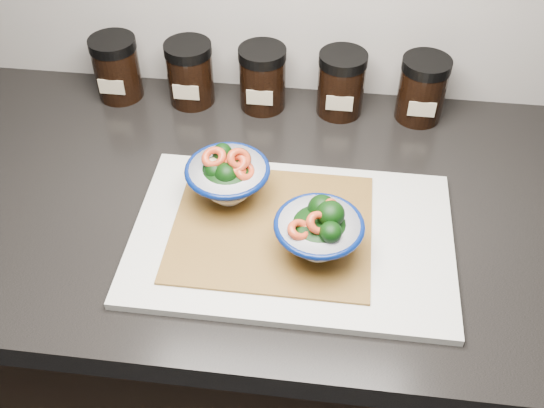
# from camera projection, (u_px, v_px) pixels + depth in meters

# --- Properties ---
(cabinet) EXTENTS (3.43, 0.58, 0.86)m
(cabinet) POSITION_uv_depth(u_px,v_px,m) (214.00, 360.00, 1.30)
(cabinet) COLOR black
(cabinet) RESTS_ON ground
(countertop) EXTENTS (3.50, 0.60, 0.04)m
(countertop) POSITION_uv_depth(u_px,v_px,m) (196.00, 202.00, 0.99)
(countertop) COLOR black
(countertop) RESTS_ON cabinet
(cutting_board) EXTENTS (0.45, 0.30, 0.01)m
(cutting_board) POSITION_uv_depth(u_px,v_px,m) (292.00, 237.00, 0.90)
(cutting_board) COLOR silver
(cutting_board) RESTS_ON countertop
(bamboo_mat) EXTENTS (0.28, 0.24, 0.00)m
(bamboo_mat) POSITION_uv_depth(u_px,v_px,m) (272.00, 227.00, 0.90)
(bamboo_mat) COLOR olive
(bamboo_mat) RESTS_ON cutting_board
(bowl_left) EXTENTS (0.12, 0.12, 0.10)m
(bowl_left) POSITION_uv_depth(u_px,v_px,m) (228.00, 177.00, 0.92)
(bowl_left) COLOR white
(bowl_left) RESTS_ON bamboo_mat
(bowl_right) EXTENTS (0.12, 0.12, 0.09)m
(bowl_right) POSITION_uv_depth(u_px,v_px,m) (319.00, 231.00, 0.84)
(bowl_right) COLOR white
(bowl_right) RESTS_ON bamboo_mat
(spice_jar_a) EXTENTS (0.08, 0.08, 0.11)m
(spice_jar_a) POSITION_uv_depth(u_px,v_px,m) (117.00, 68.00, 1.12)
(spice_jar_a) COLOR black
(spice_jar_a) RESTS_ON countertop
(spice_jar_b) EXTENTS (0.08, 0.08, 0.11)m
(spice_jar_b) POSITION_uv_depth(u_px,v_px,m) (190.00, 73.00, 1.11)
(spice_jar_b) COLOR black
(spice_jar_b) RESTS_ON countertop
(spice_jar_c) EXTENTS (0.08, 0.08, 0.11)m
(spice_jar_c) POSITION_uv_depth(u_px,v_px,m) (263.00, 78.00, 1.10)
(spice_jar_c) COLOR black
(spice_jar_c) RESTS_ON countertop
(spice_jar_d) EXTENTS (0.08, 0.08, 0.11)m
(spice_jar_d) POSITION_uv_depth(u_px,v_px,m) (341.00, 83.00, 1.08)
(spice_jar_d) COLOR black
(spice_jar_d) RESTS_ON countertop
(spice_jar_e) EXTENTS (0.08, 0.08, 0.11)m
(spice_jar_e) POSITION_uv_depth(u_px,v_px,m) (422.00, 89.00, 1.07)
(spice_jar_e) COLOR black
(spice_jar_e) RESTS_ON countertop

